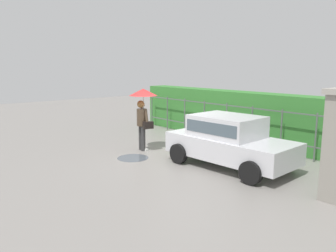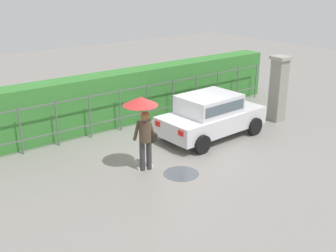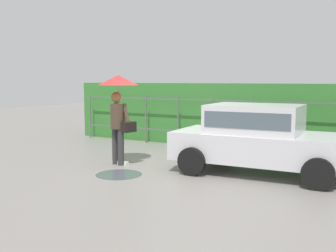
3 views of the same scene
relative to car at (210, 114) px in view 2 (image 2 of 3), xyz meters
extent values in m
plane|color=gray|center=(-1.57, -0.38, -0.80)|extent=(40.00, 40.00, 0.00)
cube|color=silver|center=(0.06, 0.00, -0.22)|extent=(3.78, 1.82, 0.60)
cube|color=silver|center=(-0.09, 0.00, 0.38)|extent=(1.97, 1.53, 0.60)
cube|color=#4C5B66|center=(-0.09, 0.00, 0.40)|extent=(1.82, 1.54, 0.33)
cylinder|color=black|center=(1.27, 0.90, -0.50)|extent=(0.61, 0.21, 0.60)
cylinder|color=black|center=(1.35, -0.77, -0.50)|extent=(0.61, 0.21, 0.60)
cylinder|color=black|center=(-1.23, 0.78, -0.50)|extent=(0.61, 0.21, 0.60)
cylinder|color=black|center=(-1.15, -0.90, -0.50)|extent=(0.61, 0.21, 0.60)
cube|color=red|center=(-1.83, 0.46, -0.07)|extent=(0.07, 0.20, 0.16)
cube|color=red|center=(-1.77, -0.64, -0.07)|extent=(0.07, 0.20, 0.16)
cylinder|color=#333333|center=(-3.25, -0.77, -0.37)|extent=(0.15, 0.15, 0.86)
cylinder|color=#333333|center=(-3.05, -0.81, -0.37)|extent=(0.15, 0.15, 0.86)
cube|color=white|center=(-3.24, -0.71, -0.76)|extent=(0.26, 0.10, 0.08)
cube|color=white|center=(-3.04, -0.75, -0.76)|extent=(0.26, 0.10, 0.08)
cylinder|color=#473828|center=(-3.15, -0.79, 0.35)|extent=(0.34, 0.34, 0.58)
sphere|color=#DBAD89|center=(-3.15, -0.79, 0.78)|extent=(0.22, 0.22, 0.22)
sphere|color=olive|center=(-3.16, -0.82, 0.80)|extent=(0.25, 0.25, 0.25)
cylinder|color=#473828|center=(-3.35, -0.67, 0.37)|extent=(0.24, 0.14, 0.56)
cylinder|color=#473828|center=(-2.92, -0.76, 0.37)|extent=(0.24, 0.14, 0.56)
cylinder|color=#B2B2B7|center=(-3.21, -0.68, 0.69)|extent=(0.02, 0.02, 0.77)
cone|color=red|center=(-3.21, -0.68, 1.19)|extent=(0.96, 0.96, 0.23)
cube|color=black|center=(-2.87, -0.73, 0.11)|extent=(0.23, 0.37, 0.24)
cube|color=gray|center=(3.12, -0.23, 0.35)|extent=(0.48, 0.48, 2.30)
cube|color=#9E998E|center=(3.12, -0.23, 1.56)|extent=(0.60, 0.60, 0.12)
cylinder|color=#59605B|center=(-5.54, 2.35, -0.05)|extent=(0.05, 0.05, 1.50)
cylinder|color=#59605B|center=(-4.39, 2.35, -0.05)|extent=(0.05, 0.05, 1.50)
cylinder|color=#59605B|center=(-3.23, 2.35, -0.05)|extent=(0.05, 0.05, 1.50)
cylinder|color=#59605B|center=(-2.08, 2.35, -0.05)|extent=(0.05, 0.05, 1.50)
cylinder|color=#59605B|center=(-0.93, 2.35, -0.05)|extent=(0.05, 0.05, 1.50)
cylinder|color=#59605B|center=(0.23, 2.35, -0.05)|extent=(0.05, 0.05, 1.50)
cylinder|color=#59605B|center=(1.38, 2.35, -0.05)|extent=(0.05, 0.05, 1.50)
cylinder|color=#59605B|center=(2.54, 2.35, -0.05)|extent=(0.05, 0.05, 1.50)
cylinder|color=#59605B|center=(3.69, 2.35, -0.05)|extent=(0.05, 0.05, 1.50)
cylinder|color=#59605B|center=(4.84, 2.35, -0.05)|extent=(0.05, 0.05, 1.50)
cube|color=#59605B|center=(-0.93, 2.35, 0.62)|extent=(11.54, 0.03, 0.04)
cube|color=#59605B|center=(-0.93, 2.35, -0.35)|extent=(11.54, 0.03, 0.04)
cube|color=#387F33|center=(-0.93, 3.07, 0.15)|extent=(12.54, 0.90, 1.90)
cylinder|color=#4C545B|center=(-2.53, -1.60, -0.80)|extent=(0.99, 0.99, 0.00)
camera|label=1|loc=(6.12, -7.42, 2.08)|focal=36.18mm
camera|label=2|loc=(-9.14, -9.75, 4.43)|focal=45.12mm
camera|label=3|loc=(2.49, -8.30, 1.20)|focal=42.65mm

